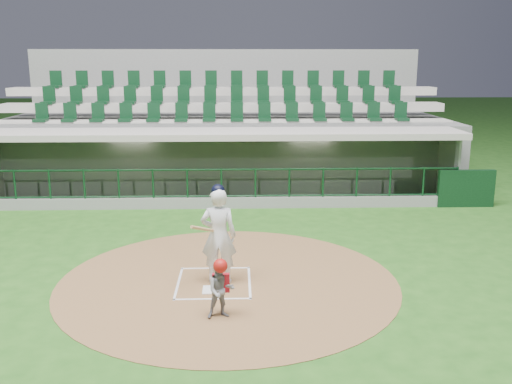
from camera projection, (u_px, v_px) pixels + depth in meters
The scene contains 8 objects.
ground at pixel (215, 278), 12.32m from camera, with size 120.00×120.00×0.00m, color #204E16.
dirt_circle at pixel (228, 281), 12.13m from camera, with size 7.20×7.20×0.01m, color brown.
home_plate at pixel (213, 290), 11.63m from camera, with size 0.43×0.43×0.02m, color silver.
batter_box_chalk at pixel (214, 283), 12.02m from camera, with size 1.55×1.80×0.01m.
dugout_structure at pixel (224, 168), 19.75m from camera, with size 16.40×3.70×3.00m.
seating_deck at pixel (225, 142), 22.61m from camera, with size 17.00×6.72×5.15m.
batter at pixel (219, 234), 11.84m from camera, with size 0.93×0.91×2.12m.
catcher at pixel (221, 288), 10.30m from camera, with size 0.57×0.48×1.12m.
Camera 1 is at (0.52, -11.60, 4.60)m, focal length 40.00 mm.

